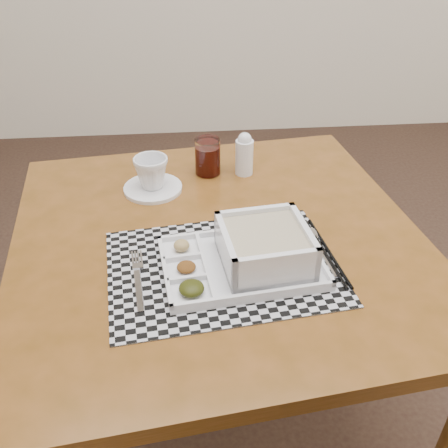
% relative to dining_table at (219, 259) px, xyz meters
% --- Properties ---
extents(dining_table, '(1.01, 1.01, 0.68)m').
position_rel_dining_table_xyz_m(dining_table, '(0.00, 0.00, 0.00)').
color(dining_table, '#56350F').
rests_on(dining_table, ground).
extents(placemat, '(0.50, 0.39, 0.00)m').
position_rel_dining_table_xyz_m(placemat, '(-0.00, -0.12, 0.07)').
color(placemat, '#B1B1B9').
rests_on(placemat, dining_table).
extents(serving_tray, '(0.34, 0.26, 0.09)m').
position_rel_dining_table_xyz_m(serving_tray, '(0.07, -0.12, 0.11)').
color(serving_tray, white).
rests_on(serving_tray, placemat).
extents(fork, '(0.04, 0.19, 0.00)m').
position_rel_dining_table_xyz_m(fork, '(-0.17, -0.14, 0.07)').
color(fork, silver).
rests_on(fork, placemat).
extents(spoon, '(0.04, 0.18, 0.01)m').
position_rel_dining_table_xyz_m(spoon, '(0.21, -0.04, 0.08)').
color(spoon, silver).
rests_on(spoon, placemat).
extents(chopsticks, '(0.05, 0.24, 0.01)m').
position_rel_dining_table_xyz_m(chopsticks, '(0.22, -0.09, 0.08)').
color(chopsticks, black).
rests_on(chopsticks, placemat).
extents(saucer, '(0.15, 0.15, 0.01)m').
position_rel_dining_table_xyz_m(saucer, '(-0.15, 0.21, 0.07)').
color(saucer, white).
rests_on(saucer, dining_table).
extents(cup, '(0.11, 0.11, 0.08)m').
position_rel_dining_table_xyz_m(cup, '(-0.15, 0.21, 0.12)').
color(cup, white).
rests_on(cup, saucer).
extents(juice_glass, '(0.07, 0.07, 0.10)m').
position_rel_dining_table_xyz_m(juice_glass, '(-0.01, 0.29, 0.12)').
color(juice_glass, white).
rests_on(juice_glass, dining_table).
extents(creamer_bottle, '(0.05, 0.05, 0.12)m').
position_rel_dining_table_xyz_m(creamer_bottle, '(0.09, 0.28, 0.13)').
color(creamer_bottle, white).
rests_on(creamer_bottle, dining_table).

